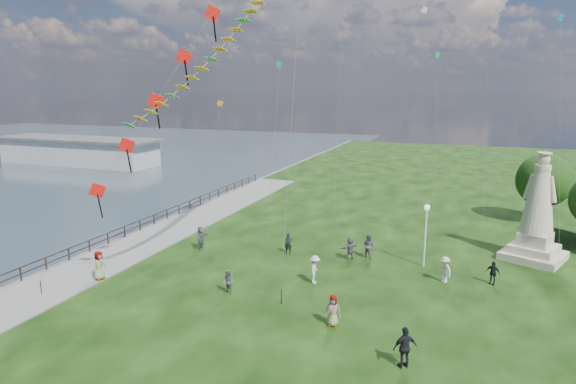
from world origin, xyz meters
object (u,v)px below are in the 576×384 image
at_px(lamppost, 426,222).
at_px(person_10, 99,267).
at_px(person_6, 288,243).
at_px(person_7, 368,246).
at_px(person_4, 333,311).
at_px(statue, 537,220).
at_px(person_9, 493,273).
at_px(person_5, 201,238).
at_px(person_1, 228,282).
at_px(person_3, 405,347).
at_px(person_2, 315,270).
at_px(pier_pavilion, 78,151).
at_px(person_11, 350,248).
at_px(person_8, 445,270).

height_order(lamppost, person_10, lamppost).
xyz_separation_m(person_6, person_7, (5.78, 1.32, 0.12)).
bearing_deg(lamppost, person_4, -108.89).
bearing_deg(statue, person_7, -138.68).
xyz_separation_m(person_4, person_10, (-15.69, 0.44, 0.10)).
bearing_deg(lamppost, person_10, -152.34).
bearing_deg(person_9, person_7, -171.68).
bearing_deg(lamppost, person_5, -171.99).
height_order(person_1, person_4, person_4).
height_order(lamppost, person_3, lamppost).
height_order(statue, person_6, statue).
relative_size(person_1, person_4, 0.89).
xyz_separation_m(person_2, person_3, (6.63, -7.60, 0.05)).
xyz_separation_m(pier_pavilion, person_6, (49.79, -30.75, -1.05)).
height_order(person_3, person_9, person_3).
distance_m(person_2, person_5, 10.71).
distance_m(person_1, person_5, 8.84).
distance_m(statue, lamppost, 8.52).
xyz_separation_m(statue, person_3, (-6.90, -17.48, -1.99)).
bearing_deg(person_2, person_4, -162.00).
xyz_separation_m(person_3, person_4, (-4.02, 2.56, -0.12)).
bearing_deg(person_1, statue, 60.49).
distance_m(person_2, person_10, 13.87).
height_order(statue, person_7, statue).
bearing_deg(person_3, lamppost, -123.62).
height_order(pier_pavilion, person_6, pier_pavilion).
bearing_deg(statue, person_11, -136.63).
relative_size(pier_pavilion, person_6, 19.10).
relative_size(lamppost, person_6, 2.84).
xyz_separation_m(person_5, person_11, (11.28, 1.89, -0.07)).
relative_size(person_2, person_4, 1.08).
distance_m(person_5, person_10, 8.31).
xyz_separation_m(person_7, person_9, (8.39, -2.11, -0.14)).
distance_m(statue, person_4, 18.61).
distance_m(person_2, person_4, 5.68).
bearing_deg(person_10, person_7, -48.11).
distance_m(person_6, person_9, 14.19).
height_order(person_5, person_11, person_5).
height_order(person_1, person_11, person_11).
bearing_deg(person_8, person_10, -113.30).
distance_m(person_7, person_10, 18.60).
relative_size(person_2, person_11, 1.08).
bearing_deg(lamppost, person_9, -20.44).
bearing_deg(person_1, person_6, 108.07).
distance_m(person_8, person_9, 2.99).
height_order(person_8, person_9, person_8).
relative_size(statue, person_8, 4.56).
bearing_deg(person_8, person_3, -49.38).
bearing_deg(person_5, person_8, -98.11).
distance_m(person_2, person_9, 11.29).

